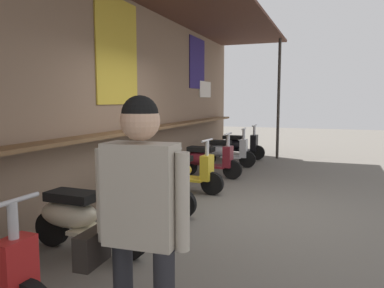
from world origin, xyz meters
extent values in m
plane|color=#605B54|center=(0.00, 0.00, 0.00)|extent=(35.54, 35.54, 0.00)
cube|color=#7F6651|center=(0.00, 2.02, 1.76)|extent=(12.69, 0.25, 3.52)
cube|color=brown|center=(0.00, 1.72, 1.12)|extent=(11.42, 0.36, 0.05)
cube|color=gold|center=(-0.03, 1.89, 2.42)|extent=(1.22, 0.02, 1.69)
cube|color=navy|center=(3.77, 1.89, 2.58)|extent=(1.09, 0.02, 1.27)
cube|color=beige|center=(4.39, 1.88, 1.94)|extent=(0.91, 0.03, 0.43)
cylinder|color=#332D28|center=(5.33, 0.02, 1.68)|extent=(0.08, 0.08, 3.37)
cube|color=red|center=(-3.50, 0.60, 0.47)|extent=(0.28, 0.17, 0.44)
cylinder|color=#B7B7BC|center=(-3.50, 0.60, 0.60)|extent=(0.07, 0.07, 0.70)
cylinder|color=#B7B7BC|center=(-3.50, 0.60, 0.95)|extent=(0.46, 0.05, 0.04)
ellipsoid|color=beige|center=(-2.12, 1.25, 0.40)|extent=(0.40, 0.71, 0.30)
cube|color=black|center=(-2.12, 1.20, 0.60)|extent=(0.31, 0.56, 0.10)
cube|color=beige|center=(-2.13, 0.90, 0.25)|extent=(0.39, 0.51, 0.04)
cube|color=beige|center=(-2.14, 0.60, 0.47)|extent=(0.28, 0.17, 0.44)
cylinder|color=#B7B7BC|center=(-2.14, 0.60, 0.60)|extent=(0.07, 0.07, 0.70)
cylinder|color=#B7B7BC|center=(-2.14, 0.60, 0.95)|extent=(0.46, 0.05, 0.04)
cylinder|color=black|center=(-2.14, 0.50, 0.20)|extent=(0.11, 0.40, 0.40)
cylinder|color=black|center=(-2.12, 1.50, 0.20)|extent=(0.11, 0.40, 0.40)
ellipsoid|color=#197075|center=(-0.72, 1.25, 0.40)|extent=(0.41, 0.72, 0.30)
cube|color=black|center=(-0.71, 1.20, 0.60)|extent=(0.32, 0.56, 0.10)
cube|color=#197075|center=(-0.70, 0.90, 0.25)|extent=(0.40, 0.52, 0.04)
cube|color=#197075|center=(-0.69, 0.60, 0.47)|extent=(0.29, 0.17, 0.44)
cylinder|color=#B7B7BC|center=(-0.69, 0.60, 0.60)|extent=(0.07, 0.07, 0.70)
cylinder|color=#B7B7BC|center=(-0.69, 0.60, 0.95)|extent=(0.46, 0.06, 0.04)
cylinder|color=black|center=(-0.68, 0.50, 0.20)|extent=(0.12, 0.40, 0.40)
cylinder|color=black|center=(-0.73, 1.50, 0.20)|extent=(0.12, 0.40, 0.40)
ellipsoid|color=gold|center=(0.76, 1.25, 0.40)|extent=(0.43, 0.72, 0.30)
cube|color=black|center=(0.76, 1.20, 0.60)|extent=(0.34, 0.57, 0.10)
cube|color=gold|center=(0.74, 0.90, 0.25)|extent=(0.41, 0.52, 0.04)
cube|color=gold|center=(0.72, 0.60, 0.47)|extent=(0.29, 0.18, 0.44)
cylinder|color=#B7B7BC|center=(0.72, 0.60, 0.60)|extent=(0.07, 0.07, 0.70)
cylinder|color=#B7B7BC|center=(0.72, 0.60, 0.95)|extent=(0.46, 0.07, 0.04)
cylinder|color=black|center=(0.71, 0.50, 0.20)|extent=(0.13, 0.41, 0.40)
cylinder|color=black|center=(0.78, 1.50, 0.20)|extent=(0.13, 0.41, 0.40)
ellipsoid|color=maroon|center=(2.12, 1.25, 0.40)|extent=(0.39, 0.71, 0.30)
cube|color=black|center=(2.12, 1.20, 0.60)|extent=(0.31, 0.56, 0.10)
cube|color=maroon|center=(2.11, 0.90, 0.25)|extent=(0.39, 0.51, 0.04)
cube|color=maroon|center=(2.11, 0.60, 0.47)|extent=(0.28, 0.17, 0.44)
cylinder|color=#B7B7BC|center=(2.11, 0.60, 0.60)|extent=(0.07, 0.07, 0.70)
cylinder|color=#B7B7BC|center=(2.11, 0.60, 0.95)|extent=(0.46, 0.04, 0.04)
cylinder|color=black|center=(2.11, 0.50, 0.20)|extent=(0.11, 0.40, 0.40)
cylinder|color=black|center=(2.12, 1.50, 0.20)|extent=(0.11, 0.40, 0.40)
ellipsoid|color=#B2B5BA|center=(3.53, 1.25, 0.40)|extent=(0.41, 0.72, 0.30)
cube|color=black|center=(3.54, 1.20, 0.60)|extent=(0.33, 0.56, 0.10)
cube|color=#B2B5BA|center=(3.55, 0.90, 0.25)|extent=(0.40, 0.52, 0.04)
cube|color=#B2B5BA|center=(3.57, 0.60, 0.47)|extent=(0.29, 0.17, 0.44)
cylinder|color=#B7B7BC|center=(3.57, 0.60, 0.60)|extent=(0.07, 0.07, 0.70)
cylinder|color=#B7B7BC|center=(3.57, 0.60, 0.95)|extent=(0.46, 0.06, 0.04)
cylinder|color=black|center=(3.57, 0.50, 0.20)|extent=(0.12, 0.40, 0.40)
cylinder|color=black|center=(3.52, 1.50, 0.20)|extent=(0.12, 0.40, 0.40)
ellipsoid|color=black|center=(4.90, 1.25, 0.40)|extent=(0.41, 0.71, 0.30)
cube|color=black|center=(4.90, 1.20, 0.60)|extent=(0.32, 0.56, 0.10)
cube|color=black|center=(4.89, 0.90, 0.25)|extent=(0.40, 0.51, 0.04)
cube|color=black|center=(4.87, 0.60, 0.47)|extent=(0.29, 0.17, 0.44)
cylinder|color=#B7B7BC|center=(4.87, 0.60, 0.60)|extent=(0.07, 0.07, 0.70)
cylinder|color=#B7B7BC|center=(4.87, 0.60, 0.95)|extent=(0.46, 0.05, 0.04)
cylinder|color=black|center=(4.87, 0.50, 0.20)|extent=(0.12, 0.40, 0.40)
cylinder|color=black|center=(4.91, 1.50, 0.20)|extent=(0.12, 0.40, 0.40)
cube|color=#ADA393|center=(-3.56, -0.43, 1.11)|extent=(0.22, 0.42, 0.58)
sphere|color=tan|center=(-3.56, -0.43, 1.52)|extent=(0.22, 0.22, 0.22)
sphere|color=black|center=(-3.56, -0.43, 1.56)|extent=(0.20, 0.20, 0.20)
cylinder|color=#ADA393|center=(-3.55, -0.67, 1.08)|extent=(0.08, 0.08, 0.55)
cylinder|color=#ADA393|center=(-3.57, -0.18, 1.08)|extent=(0.08, 0.08, 0.55)
cube|color=black|center=(-3.60, -0.11, 0.76)|extent=(0.26, 0.11, 0.20)
camera|label=1|loc=(-5.38, -1.41, 1.63)|focal=35.01mm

